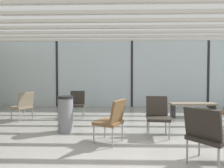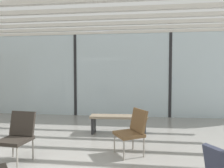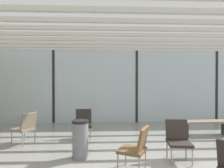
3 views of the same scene
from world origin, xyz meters
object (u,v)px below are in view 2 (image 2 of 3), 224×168
at_px(parked_airplane, 96,66).
at_px(waiting_bench, 119,120).
at_px(lounge_chair_5, 18,134).
at_px(lounge_chair_2, 133,129).

relative_size(parked_airplane, waiting_bench, 7.13).
bearing_deg(waiting_bench, lounge_chair_5, 47.06).
xyz_separation_m(lounge_chair_5, waiting_bench, (1.64, 1.92, -0.13)).
height_order(parked_airplane, lounge_chair_2, parked_airplane).
distance_m(lounge_chair_2, lounge_chair_5, 2.11).
distance_m(parked_airplane, lounge_chair_2, 8.16).
distance_m(parked_airplane, lounge_chair_5, 8.40).
relative_size(parked_airplane, lounge_chair_5, 12.42).
xyz_separation_m(lounge_chair_2, waiting_bench, (-0.39, 1.36, -0.13)).
height_order(lounge_chair_2, waiting_bench, lounge_chair_2).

